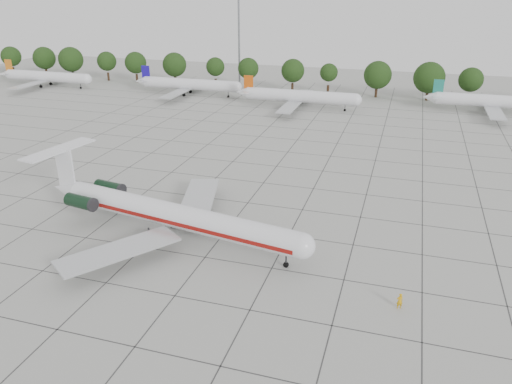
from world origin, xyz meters
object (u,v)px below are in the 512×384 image
Objects in this scene: bg_airliner_c at (299,96)px; floodlight_mast at (239,36)px; ground_crew at (400,301)px; bg_airliner_b at (189,84)px; main_airliner at (163,212)px; bg_airliner_d at (496,102)px; bg_airliner_a at (47,77)px.

bg_airliner_c is 37.04m from floodlight_mast.
bg_airliner_b is at bearing -75.40° from ground_crew.
main_airliner is 92.15m from bg_airliner_d.
bg_airliner_a and bg_airliner_b have the same top height.
bg_airliner_a is 78.11m from bg_airliner_c.
ground_crew is (28.69, -6.92, -2.35)m from main_airliner.
main_airliner reaches higher than ground_crew.
ground_crew is at bearing -54.57° from bg_airliner_b.
floodlight_mast is at bearing 113.36° from main_airliner.
bg_airliner_d is 73.20m from floodlight_mast.
main_airliner is 29.61m from ground_crew.
floodlight_mast reaches higher than main_airliner.
bg_airliner_a reaches higher than ground_crew.
bg_airliner_a is at bearing -177.82° from bg_airliner_b.
main_airliner is at bearing -91.04° from bg_airliner_c.
bg_airliner_d is at bearing -122.89° from ground_crew.
bg_airliner_c is (1.29, 71.04, -0.27)m from main_airliner.
bg_airliner_c is at bearing -10.74° from bg_airliner_b.
bg_airliner_c is at bearing -169.89° from bg_airliner_d.
bg_airliner_b is 1.00× the size of bg_airliner_c.
main_airliner is at bearing -44.54° from bg_airliner_a.
main_airliner is 71.05m from bg_airliner_c.
floodlight_mast is (-23.13, 96.47, 11.10)m from main_airliner.
floodlight_mast is (-70.22, 17.26, 11.37)m from bg_airliner_d.
ground_crew is 0.06× the size of bg_airliner_c.
main_airliner is at bearing -120.73° from bg_airliner_d.
ground_crew is at bearing -63.38° from floodlight_mast.
bg_airliner_b is at bearing 121.87° from main_airliner.
bg_airliner_b and bg_airliner_d have the same top height.
bg_airliner_b is (-59.85, 84.11, 2.07)m from ground_crew.
main_airliner reaches higher than bg_airliner_c.
floodlight_mast reaches higher than ground_crew.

